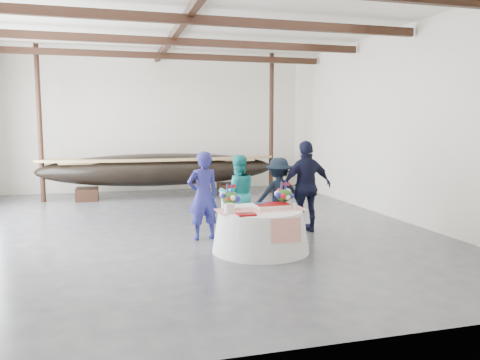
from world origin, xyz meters
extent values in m
cube|color=#3D3D42|center=(0.00, 0.00, 0.00)|extent=(10.00, 12.00, 0.01)
cube|color=silver|center=(0.00, 6.00, 2.25)|extent=(10.00, 0.02, 4.50)
cube|color=silver|center=(0.00, -6.00, 2.25)|extent=(10.00, 0.02, 4.50)
cube|color=silver|center=(5.00, 0.00, 2.25)|extent=(0.02, 12.00, 4.50)
cube|color=white|center=(0.00, 0.00, 4.50)|extent=(10.00, 12.00, 0.01)
cube|color=black|center=(0.00, -1.00, 4.25)|extent=(9.80, 0.12, 0.18)
cube|color=black|center=(0.00, 1.50, 4.25)|extent=(9.80, 0.12, 0.18)
cube|color=black|center=(0.00, 4.00, 4.25)|extent=(9.80, 0.12, 0.18)
cube|color=black|center=(0.00, 0.00, 4.38)|extent=(0.15, 11.76, 0.15)
cylinder|color=black|center=(-3.50, 4.32, 2.25)|extent=(0.14, 0.14, 4.50)
cylinder|color=black|center=(3.50, 4.32, 2.25)|extent=(0.14, 0.14, 4.50)
cube|color=black|center=(-2.28, 4.32, 0.18)|extent=(0.64, 0.82, 0.36)
cube|color=black|center=(2.07, 4.32, 0.18)|extent=(0.64, 0.82, 0.36)
ellipsoid|color=black|center=(-0.11, 4.32, 0.86)|extent=(7.26, 1.45, 1.00)
cube|color=#9E7A4C|center=(-0.11, 4.32, 1.13)|extent=(5.81, 0.95, 0.05)
cone|color=white|center=(1.00, -2.37, 0.36)|extent=(1.73, 1.73, 0.72)
cylinder|color=white|center=(1.00, -2.37, 0.73)|extent=(1.47, 1.47, 0.04)
cube|color=red|center=(1.00, -2.37, 0.75)|extent=(1.61, 0.57, 0.01)
cube|color=white|center=(1.25, -2.28, 0.78)|extent=(0.60, 0.40, 0.07)
cylinder|color=white|center=(0.38, -2.52, 0.83)|extent=(0.18, 0.18, 0.16)
cylinder|color=white|center=(0.44, -2.05, 0.84)|extent=(0.18, 0.18, 0.19)
cube|color=maroon|center=(0.61, -2.79, 0.76)|extent=(0.30, 0.24, 0.03)
cone|color=silver|center=(1.60, -2.49, 0.81)|extent=(0.09, 0.09, 0.12)
imported|color=navy|center=(0.17, -1.27, 0.87)|extent=(0.69, 0.51, 1.74)
imported|color=teal|center=(0.97, -0.89, 0.82)|extent=(0.81, 0.64, 1.63)
imported|color=black|center=(1.82, -1.03, 0.78)|extent=(1.04, 0.63, 1.56)
imported|color=black|center=(2.37, -1.21, 0.96)|extent=(1.15, 0.54, 1.92)
camera|label=1|loc=(-1.52, -10.17, 2.27)|focal=35.00mm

